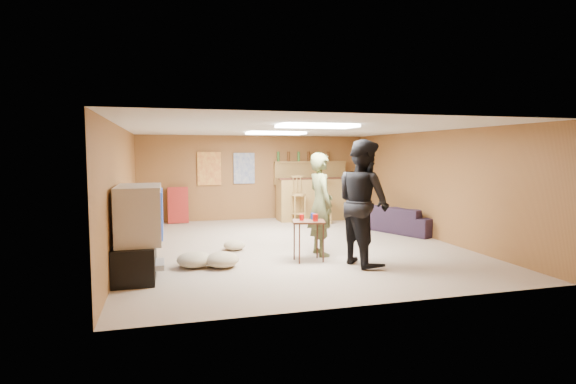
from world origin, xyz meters
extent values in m
plane|color=tan|center=(0.00, 0.00, 0.00)|extent=(7.00, 7.00, 0.00)
cube|color=silver|center=(0.00, 0.00, 2.20)|extent=(6.00, 7.00, 0.02)
cube|color=brown|center=(0.00, 3.50, 1.10)|extent=(6.00, 0.02, 2.20)
cube|color=brown|center=(0.00, -3.50, 1.10)|extent=(6.00, 0.02, 2.20)
cube|color=brown|center=(-3.00, 0.00, 1.10)|extent=(0.02, 7.00, 2.20)
cube|color=brown|center=(3.00, 0.00, 1.10)|extent=(0.02, 7.00, 2.20)
cube|color=black|center=(-2.72, -1.50, 0.25)|extent=(0.55, 1.30, 0.50)
cube|color=#B2B2B7|center=(-2.50, -1.50, 0.15)|extent=(0.35, 0.50, 0.08)
cube|color=#B2B2B7|center=(-2.65, -1.50, 0.90)|extent=(0.60, 1.10, 0.80)
cube|color=navy|center=(-2.34, -1.50, 0.90)|extent=(0.02, 0.95, 0.65)
cube|color=olive|center=(1.50, 2.95, 0.55)|extent=(2.00, 0.60, 1.10)
cube|color=#3D1F13|center=(1.50, 2.70, 1.10)|extent=(2.10, 0.12, 0.05)
cube|color=olive|center=(1.50, 3.40, 1.50)|extent=(2.00, 0.18, 0.05)
cube|color=olive|center=(1.50, 3.42, 1.20)|extent=(2.00, 0.14, 0.60)
cube|color=#BF3F26|center=(-1.20, 3.46, 1.35)|extent=(0.60, 0.03, 0.85)
cube|color=#334C99|center=(-0.30, 3.46, 1.35)|extent=(0.55, 0.03, 0.80)
cube|color=maroon|center=(-2.00, 3.30, 0.45)|extent=(0.50, 0.26, 0.91)
cube|color=white|center=(0.00, -1.50, 2.17)|extent=(1.20, 0.60, 0.04)
cube|color=white|center=(0.00, 1.20, 2.17)|extent=(1.20, 0.60, 0.04)
imported|color=#4D5330|center=(0.27, -0.92, 0.88)|extent=(0.46, 0.67, 1.76)
imported|color=black|center=(0.70, -1.70, 0.98)|extent=(0.91, 1.08, 1.97)
imported|color=black|center=(2.70, 0.82, 0.29)|extent=(1.50, 2.10, 0.57)
cube|color=#3D1F13|center=(-0.06, -1.29, 0.33)|extent=(0.59, 0.52, 0.66)
cylinder|color=red|center=(-0.16, -1.24, 0.71)|extent=(0.10, 0.10, 0.10)
cylinder|color=red|center=(0.02, -1.38, 0.72)|extent=(0.09, 0.09, 0.12)
cylinder|color=#16339D|center=(0.06, -1.17, 0.71)|extent=(0.09, 0.09, 0.10)
ellipsoid|color=tan|center=(-1.88, -1.21, 0.12)|extent=(0.63, 0.63, 0.24)
ellipsoid|color=tan|center=(-1.10, -0.15, 0.09)|extent=(0.51, 0.51, 0.18)
ellipsoid|color=tan|center=(-1.47, -1.32, 0.12)|extent=(0.61, 0.61, 0.23)
camera|label=1|loc=(-2.27, -8.14, 1.77)|focal=28.00mm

